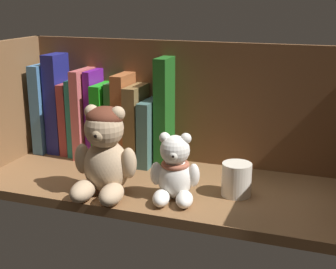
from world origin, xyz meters
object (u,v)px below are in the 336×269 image
(book_1, at_px, (60,103))
(pillar_candle, at_px, (237,179))
(book_10, at_px, (153,130))
(book_8, at_px, (127,116))
(book_11, at_px, (166,111))
(book_6, at_px, (107,119))
(book_7, at_px, (117,119))
(book_0, at_px, (48,107))
(book_2, at_px, (72,117))
(teddy_bear_larger, at_px, (104,153))
(teddy_bear_smaller, at_px, (175,172))
(book_9, at_px, (140,122))
(book_4, at_px, (89,111))
(book_3, at_px, (81,116))
(book_5, at_px, (98,113))

(book_1, bearing_deg, pillar_candle, -15.98)
(pillar_candle, bearing_deg, book_10, 149.11)
(book_8, height_order, book_11, book_11)
(book_6, bearing_deg, book_1, 180.00)
(book_7, bearing_deg, book_11, 0.00)
(book_0, distance_m, book_2, 0.07)
(book_0, relative_size, teddy_bear_larger, 1.23)
(book_0, bearing_deg, teddy_bear_larger, -39.07)
(book_10, xyz_separation_m, teddy_bear_smaller, (0.12, -0.19, -0.02))
(book_9, distance_m, teddy_bear_larger, 0.21)
(book_0, distance_m, book_6, 0.16)
(book_4, height_order, pillar_candle, book_4)
(book_3, distance_m, book_10, 0.19)
(book_1, height_order, book_11, book_11)
(book_1, distance_m, book_8, 0.18)
(book_11, height_order, teddy_bear_smaller, book_11)
(teddy_bear_smaller, bearing_deg, pillar_candle, 28.62)
(book_1, relative_size, book_9, 1.34)
(book_3, bearing_deg, teddy_bear_smaller, -32.05)
(book_1, height_order, book_4, book_1)
(book_8, bearing_deg, book_10, 0.00)
(book_7, relative_size, book_11, 0.75)
(book_5, bearing_deg, pillar_candle, -20.08)
(book_8, xyz_separation_m, teddy_bear_smaller, (0.18, -0.19, -0.05))
(book_3, distance_m, book_5, 0.05)
(book_3, bearing_deg, pillar_candle, -17.97)
(book_0, xyz_separation_m, book_10, (0.28, 0.00, -0.03))
(book_0, distance_m, book_9, 0.25)
(book_11, height_order, pillar_candle, book_11)
(book_8, bearing_deg, book_4, 180.00)
(book_3, height_order, teddy_bear_smaller, book_3)
(book_3, relative_size, book_9, 1.02)
(book_10, xyz_separation_m, book_11, (0.03, 0.00, 0.05))
(book_7, distance_m, teddy_bear_smaller, 0.29)
(book_1, distance_m, teddy_bear_larger, 0.31)
(book_8, relative_size, book_10, 1.36)
(book_10, bearing_deg, book_11, 0.00)
(book_7, distance_m, book_10, 0.09)
(book_8, distance_m, teddy_bear_smaller, 0.27)
(book_9, xyz_separation_m, pillar_candle, (0.26, -0.14, -0.06))
(book_6, bearing_deg, teddy_bear_smaller, -39.23)
(book_0, relative_size, book_5, 1.04)
(book_4, height_order, book_11, book_11)
(book_0, bearing_deg, book_4, 0.00)
(book_8, xyz_separation_m, book_10, (0.07, 0.00, -0.03))
(book_8, distance_m, book_11, 0.10)
(book_9, bearing_deg, book_2, 180.00)
(book_3, height_order, book_9, book_3)
(book_8, xyz_separation_m, book_11, (0.10, 0.00, 0.02))
(book_8, height_order, pillar_candle, book_8)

